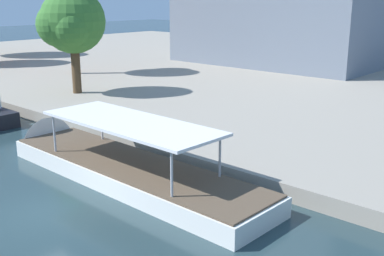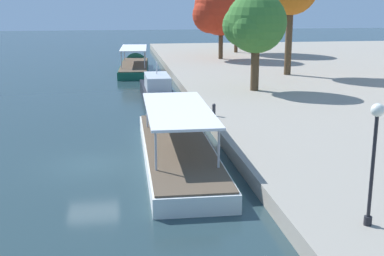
{
  "view_description": "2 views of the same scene",
  "coord_description": "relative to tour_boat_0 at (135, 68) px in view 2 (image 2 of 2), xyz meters",
  "views": [
    {
      "loc": [
        14.88,
        -8.43,
        7.8
      ],
      "look_at": [
        0.42,
        7.69,
        1.82
      ],
      "focal_mm": 44.73,
      "sensor_mm": 36.0,
      "label": 1
    },
    {
      "loc": [
        24.61,
        1.36,
        7.94
      ],
      "look_at": [
        1.2,
        4.8,
        2.0
      ],
      "focal_mm": 48.64,
      "sensor_mm": 36.0,
      "label": 2
    }
  ],
  "objects": [
    {
      "name": "mooring_bollard_0",
      "position": [
        27.06,
        3.92,
        0.9
      ],
      "size": [
        0.23,
        0.23,
        0.79
      ],
      "color": "#2D2D33",
      "rests_on": "dock_promenade"
    },
    {
      "name": "tour_boat_2",
      "position": [
        32.41,
        0.88,
        0.09
      ],
      "size": [
        15.1,
        3.55,
        4.02
      ],
      "rotation": [
        0.0,
        0.0,
        3.13
      ],
      "color": "silver",
      "rests_on": "ground_plane"
    },
    {
      "name": "tour_boat_0",
      "position": [
        0.0,
        0.0,
        0.0
      ],
      "size": [
        13.94,
        3.83,
        3.89
      ],
      "rotation": [
        0.0,
        0.0,
        3.07
      ],
      "color": "#14513D",
      "rests_on": "ground_plane"
    },
    {
      "name": "tree_0",
      "position": [
        -3.48,
        10.22,
        6.38
      ],
      "size": [
        6.5,
        6.81,
        9.28
      ],
      "color": "#4C3823",
      "rests_on": "dock_promenade"
    },
    {
      "name": "lamp_post",
      "position": [
        43.66,
        5.89,
        3.1
      ],
      "size": [
        0.43,
        0.43,
        4.05
      ],
      "color": "black",
      "rests_on": "dock_promenade"
    },
    {
      "name": "ground_plane",
      "position": [
        33.74,
        -3.42,
        -0.26
      ],
      "size": [
        220.0,
        220.0,
        0.0
      ],
      "primitive_type": "plane",
      "color": "#23383D"
    },
    {
      "name": "motor_yacht_1",
      "position": [
        16.7,
        1.11,
        0.28
      ],
      "size": [
        10.08,
        2.28,
        3.9
      ],
      "rotation": [
        0.0,
        0.0,
        3.14
      ],
      "color": "black",
      "rests_on": "ground_plane"
    },
    {
      "name": "tree_1",
      "position": [
        18.43,
        8.56,
        5.67
      ],
      "size": [
        4.75,
        4.96,
        7.71
      ],
      "color": "#4C3823",
      "rests_on": "dock_promenade"
    }
  ]
}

